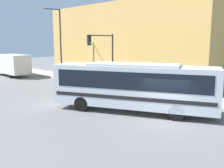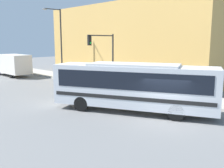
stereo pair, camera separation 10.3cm
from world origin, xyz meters
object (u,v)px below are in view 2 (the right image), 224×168
pedestrian_mid_block (84,72)px  traffic_light_pole (105,51)px  delivery_truck (13,64)px  city_bus (133,84)px  parking_meter (104,77)px  fire_hydrant (175,93)px  pedestrian_near_corner (141,80)px  street_lamp (59,38)px

pedestrian_mid_block → traffic_light_pole: bearing=-109.7°
delivery_truck → city_bus: bearing=-94.5°
city_bus → parking_meter: bearing=33.4°
pedestrian_mid_block → fire_hydrant: bearing=-95.0°
delivery_truck → traffic_light_pole: bearing=-82.4°
fire_hydrant → parking_meter: 8.36m
fire_hydrant → parking_meter: (0.00, 8.35, 0.46)m
city_bus → pedestrian_near_corner: (6.42, 4.45, -0.90)m
traffic_light_pole → pedestrian_near_corner: (2.47, -2.49, -2.77)m
fire_hydrant → traffic_light_pole: traffic_light_pole is taller
delivery_truck → street_lamp: (3.07, -6.86, 3.45)m
city_bus → pedestrian_near_corner: size_ratio=6.75×
pedestrian_near_corner → pedestrian_mid_block: size_ratio=0.89×
street_lamp → pedestrian_near_corner: size_ratio=5.25×
street_lamp → pedestrian_near_corner: 12.41m
city_bus → street_lamp: (4.89, 16.08, 3.18)m
city_bus → pedestrian_near_corner: city_bus is taller
pedestrian_near_corner → street_lamp: bearing=97.5°
street_lamp → pedestrian_mid_block: bearing=-69.9°
street_lamp → pedestrian_near_corner: street_lamp is taller
fire_hydrant → pedestrian_near_corner: pedestrian_near_corner is taller
traffic_light_pole → street_lamp: size_ratio=0.62×
city_bus → street_lamp: street_lamp is taller
city_bus → delivery_truck: size_ratio=1.52×
street_lamp → pedestrian_mid_block: (1.17, -3.21, -3.97)m
city_bus → street_lamp: bearing=47.9°
traffic_light_pole → pedestrian_near_corner: 4.47m
street_lamp → parking_meter: bearing=-89.8°
city_bus → parking_meter: size_ratio=8.47×
street_lamp → pedestrian_mid_block: street_lamp is taller
city_bus → pedestrian_mid_block: bearing=39.6°
delivery_truck → fire_hydrant: (3.10, -23.21, -1.02)m
delivery_truck → street_lamp: bearing=-65.9°
delivery_truck → pedestrian_near_corner: bearing=-76.0°
delivery_truck → pedestrian_near_corner: size_ratio=4.44×
fire_hydrant → traffic_light_pole: 7.94m
delivery_truck → fire_hydrant: delivery_truck is taller
parking_meter → pedestrian_mid_block: (1.14, 4.79, 0.05)m
traffic_light_pole → parking_meter: 3.10m
delivery_truck → parking_meter: bearing=-78.2°
parking_meter → pedestrian_near_corner: pedestrian_near_corner is taller
traffic_light_pole → street_lamp: 9.28m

